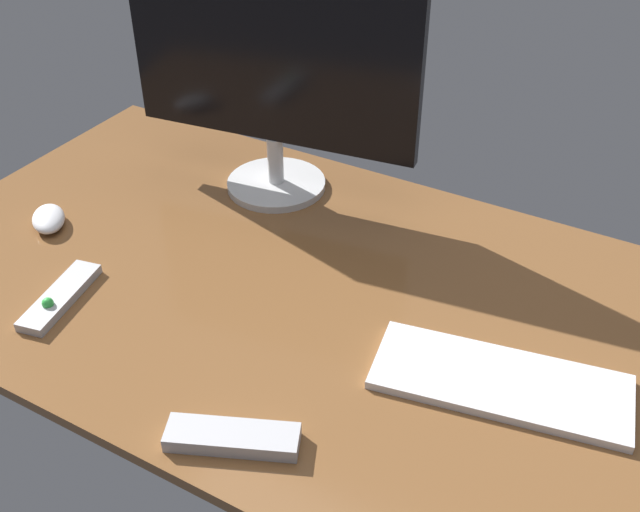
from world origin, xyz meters
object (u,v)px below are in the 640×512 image
(monitor, at_px, (272,77))
(tv_remote, at_px, (232,437))
(media_remote, at_px, (60,297))
(computer_mouse, at_px, (49,219))
(keyboard, at_px, (500,382))

(monitor, height_order, tv_remote, monitor)
(monitor, relative_size, media_remote, 3.08)
(computer_mouse, bearing_deg, tv_remote, 20.00)
(monitor, relative_size, computer_mouse, 5.88)
(monitor, xyz_separation_m, computer_mouse, (-0.30, -0.34, -0.23))
(computer_mouse, xyz_separation_m, tv_remote, (0.61, -0.26, -0.00))
(monitor, height_order, computer_mouse, monitor)
(monitor, height_order, media_remote, monitor)
(keyboard, height_order, computer_mouse, computer_mouse)
(media_remote, relative_size, tv_remote, 1.03)
(keyboard, xyz_separation_m, computer_mouse, (-0.89, -0.02, 0.01))
(monitor, bearing_deg, keyboard, -35.66)
(keyboard, bearing_deg, tv_remote, -145.40)
(monitor, bearing_deg, tv_remote, -70.31)
(computer_mouse, distance_m, tv_remote, 0.67)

